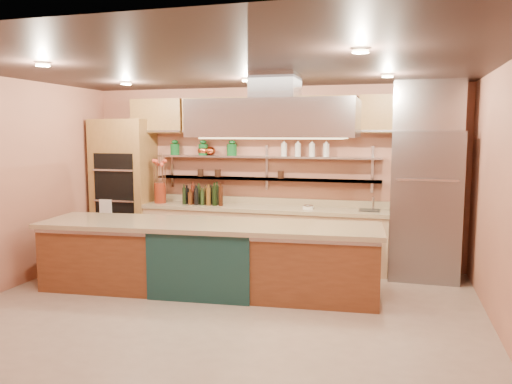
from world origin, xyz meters
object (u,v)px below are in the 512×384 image
(kitchen_scale, at_px, (308,206))
(refrigerator, at_px, (425,206))
(copper_kettle, at_px, (210,151))
(green_canister, at_px, (232,150))
(island, at_px, (208,257))
(flower_vase, at_px, (160,193))

(kitchen_scale, bearing_deg, refrigerator, 18.80)
(kitchen_scale, xyz_separation_m, copper_kettle, (-1.66, 0.22, 0.81))
(copper_kettle, distance_m, green_canister, 0.37)
(copper_kettle, relative_size, green_canister, 0.97)
(island, bearing_deg, kitchen_scale, 47.60)
(island, relative_size, kitchen_scale, 29.28)
(flower_vase, xyz_separation_m, copper_kettle, (0.80, 0.22, 0.69))
(refrigerator, xyz_separation_m, kitchen_scale, (-1.67, 0.01, -0.08))
(island, distance_m, green_canister, 2.13)
(refrigerator, distance_m, copper_kettle, 3.42)
(copper_kettle, bearing_deg, green_canister, 0.00)
(green_canister, bearing_deg, copper_kettle, 180.00)
(green_canister, bearing_deg, refrigerator, -4.44)
(refrigerator, distance_m, kitchen_scale, 1.67)
(refrigerator, relative_size, kitchen_scale, 14.10)
(green_canister, bearing_deg, kitchen_scale, -9.68)
(island, height_order, kitchen_scale, kitchen_scale)
(flower_vase, bearing_deg, copper_kettle, 15.37)
(refrigerator, bearing_deg, island, -153.10)
(flower_vase, height_order, green_canister, green_canister)
(flower_vase, relative_size, green_canister, 1.82)
(island, distance_m, kitchen_scale, 1.85)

